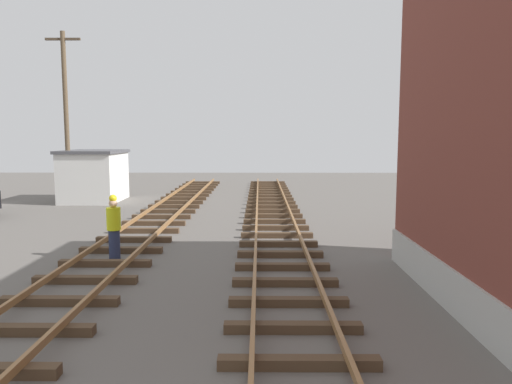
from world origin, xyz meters
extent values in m
cube|color=#4C3826|center=(0.66, 4.10, 0.09)|extent=(2.50, 0.24, 0.18)
cube|color=#4C3826|center=(0.66, 5.47, 0.09)|extent=(2.50, 0.24, 0.18)
cube|color=#4C3826|center=(0.66, 6.84, 0.09)|extent=(2.50, 0.24, 0.18)
cube|color=#4C3826|center=(0.66, 8.21, 0.09)|extent=(2.50, 0.24, 0.18)
cube|color=#4C3826|center=(0.66, 9.57, 0.09)|extent=(2.50, 0.24, 0.18)
cube|color=#4C3826|center=(0.66, 10.94, 0.09)|extent=(2.50, 0.24, 0.18)
cube|color=#4C3826|center=(0.66, 12.31, 0.09)|extent=(2.50, 0.24, 0.18)
cube|color=#4C3826|center=(0.66, 13.68, 0.09)|extent=(2.50, 0.24, 0.18)
cube|color=#4C3826|center=(0.66, 15.04, 0.09)|extent=(2.50, 0.24, 0.18)
cube|color=#4C3826|center=(0.66, 16.41, 0.09)|extent=(2.50, 0.24, 0.18)
cube|color=#4C3826|center=(0.66, 17.78, 0.09)|extent=(2.50, 0.24, 0.18)
cube|color=#4C3826|center=(0.66, 19.15, 0.09)|extent=(2.50, 0.24, 0.18)
cube|color=#4C3826|center=(0.66, 20.51, 0.09)|extent=(2.50, 0.24, 0.18)
cube|color=#4C3826|center=(0.66, 21.88, 0.09)|extent=(2.50, 0.24, 0.18)
cube|color=#4C3826|center=(0.66, 23.25, 0.09)|extent=(2.50, 0.24, 0.18)
cube|color=#4C3826|center=(0.66, 24.62, 0.09)|extent=(2.50, 0.24, 0.18)
cube|color=#4C3826|center=(0.66, 25.98, 0.09)|extent=(2.50, 0.24, 0.18)
cube|color=#4C3826|center=(0.66, 27.35, 0.09)|extent=(2.50, 0.24, 0.18)
cube|color=#4C3826|center=(0.66, 28.72, 0.09)|extent=(2.50, 0.24, 0.18)
cube|color=#4C3826|center=(0.66, 30.09, 0.09)|extent=(2.50, 0.24, 0.18)
cube|color=#4C3826|center=(0.66, 31.45, 0.09)|extent=(2.50, 0.24, 0.18)
cube|color=#4C3826|center=(0.66, 32.82, 0.09)|extent=(2.50, 0.24, 0.18)
cube|color=#4C3826|center=(-4.14, 5.33, 0.09)|extent=(2.50, 0.24, 0.18)
cube|color=#4C3826|center=(-4.14, 6.85, 0.09)|extent=(2.50, 0.24, 0.18)
cube|color=#4C3826|center=(-4.14, 8.38, 0.09)|extent=(2.50, 0.24, 0.18)
cube|color=#4C3826|center=(-4.14, 9.90, 0.09)|extent=(2.50, 0.24, 0.18)
cube|color=#4C3826|center=(-4.14, 11.42, 0.09)|extent=(2.50, 0.24, 0.18)
cube|color=#4C3826|center=(-4.14, 12.95, 0.09)|extent=(2.50, 0.24, 0.18)
cube|color=#4C3826|center=(-4.14, 14.47, 0.09)|extent=(2.50, 0.24, 0.18)
cube|color=#4C3826|center=(-4.14, 15.99, 0.09)|extent=(2.50, 0.24, 0.18)
cube|color=#4C3826|center=(-4.14, 17.51, 0.09)|extent=(2.50, 0.24, 0.18)
cube|color=#4C3826|center=(-4.14, 19.04, 0.09)|extent=(2.50, 0.24, 0.18)
cube|color=#4C3826|center=(-4.14, 20.56, 0.09)|extent=(2.50, 0.24, 0.18)
cube|color=#4C3826|center=(-4.14, 22.08, 0.09)|extent=(2.50, 0.24, 0.18)
cube|color=#4C3826|center=(-4.14, 23.61, 0.09)|extent=(2.50, 0.24, 0.18)
cube|color=#4C3826|center=(-4.14, 25.13, 0.09)|extent=(2.50, 0.24, 0.18)
cube|color=#4C3826|center=(-4.14, 26.65, 0.09)|extent=(2.50, 0.24, 0.18)
cube|color=#4C3826|center=(-4.14, 28.18, 0.09)|extent=(2.50, 0.24, 0.18)
cube|color=#4C3826|center=(-4.14, 29.70, 0.09)|extent=(2.50, 0.24, 0.18)
cube|color=#4C3826|center=(-4.14, 31.22, 0.09)|extent=(2.50, 0.24, 0.18)
cube|color=#4C3826|center=(-4.14, 32.74, 0.09)|extent=(2.50, 0.24, 0.18)
cube|color=silver|center=(-8.91, 23.20, 1.30)|extent=(2.80, 3.60, 2.60)
cube|color=#4C4C51|center=(-8.91, 23.20, 2.68)|extent=(3.00, 3.80, 0.16)
cube|color=brown|center=(-10.33, 23.20, 1.00)|extent=(0.06, 0.90, 2.00)
cylinder|color=brown|center=(-10.03, 22.57, 4.43)|extent=(0.24, 0.24, 8.85)
cube|color=#4C3D2D|center=(-10.03, 22.57, 8.45)|extent=(1.80, 0.12, 0.12)
cylinder|color=#262D4C|center=(-4.13, 10.73, 0.42)|extent=(0.32, 0.32, 0.85)
cylinder|color=yellow|center=(-4.13, 10.73, 1.18)|extent=(0.40, 0.40, 0.65)
sphere|color=tan|center=(-4.13, 10.73, 1.62)|extent=(0.24, 0.24, 0.24)
sphere|color=yellow|center=(-4.13, 10.73, 1.76)|extent=(0.22, 0.22, 0.22)
camera|label=1|loc=(0.05, -2.97, 3.54)|focal=34.14mm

